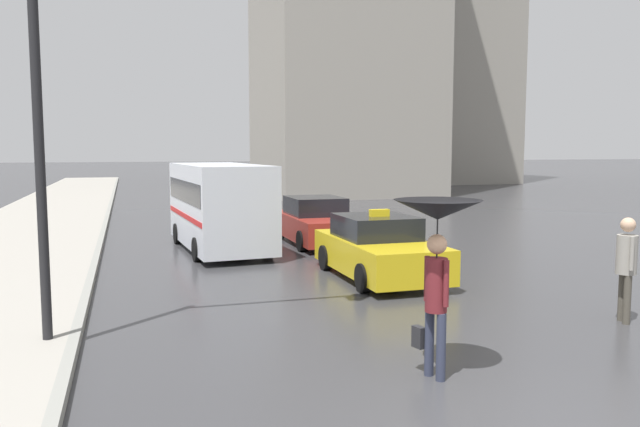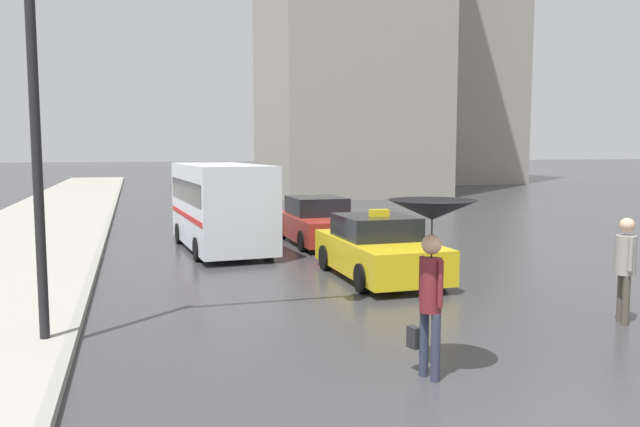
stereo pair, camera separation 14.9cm
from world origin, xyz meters
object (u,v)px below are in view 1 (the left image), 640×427
at_px(ambulance_van, 219,203).
at_px(traffic_light, 137,43).
at_px(sedan_red, 317,222).
at_px(pedestrian_with_umbrella, 437,232).
at_px(pedestrian_man, 626,260).
at_px(taxi, 378,249).

relative_size(ambulance_van, traffic_light, 0.88).
relative_size(sedan_red, ambulance_van, 0.76).
bearing_deg(pedestrian_with_umbrella, ambulance_van, -7.97).
bearing_deg(pedestrian_man, taxi, -129.91).
bearing_deg(taxi, pedestrian_with_umbrella, 73.96).
bearing_deg(ambulance_van, sedan_red, -176.75).
bearing_deg(taxi, pedestrian_man, 118.39).
relative_size(sedan_red, pedestrian_with_umbrella, 1.88).
relative_size(pedestrian_with_umbrella, pedestrian_man, 1.28).
xyz_separation_m(taxi, sedan_red, (0.19, 5.40, 0.01)).
distance_m(taxi, pedestrian_man, 5.30).
xyz_separation_m(sedan_red, pedestrian_with_umbrella, (-1.92, -11.41, 1.21)).
height_order(sedan_red, ambulance_van, ambulance_van).
distance_m(ambulance_van, traffic_light, 9.18).
xyz_separation_m(sedan_red, pedestrian_man, (2.32, -10.05, 0.41)).
bearing_deg(ambulance_van, pedestrian_man, 114.91).
bearing_deg(taxi, traffic_light, 32.78).
relative_size(pedestrian_with_umbrella, traffic_light, 0.35).
distance_m(ambulance_van, pedestrian_man, 11.05).
bearing_deg(traffic_light, pedestrian_with_umbrella, -37.64).
bearing_deg(pedestrian_man, pedestrian_with_umbrella, -50.54).
xyz_separation_m(pedestrian_with_umbrella, traffic_light, (-3.46, 2.67, 2.56)).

